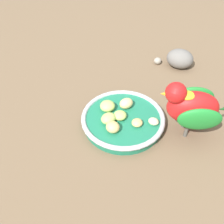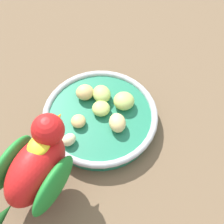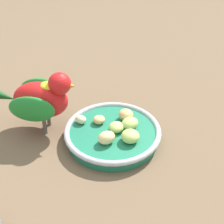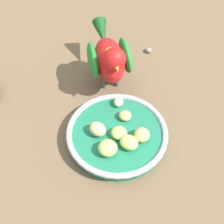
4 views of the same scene
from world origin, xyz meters
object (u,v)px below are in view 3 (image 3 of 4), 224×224
Objects in this scene: feeding_bowl at (113,134)px; apple_piece_6 at (130,123)px; apple_piece_0 at (131,136)px; apple_piece_5 at (99,120)px; apple_piece_1 at (126,115)px; apple_piece_3 at (107,138)px; apple_piece_4 at (116,127)px; parrot at (39,98)px; pebble_1 at (23,94)px; apple_piece_2 at (81,119)px.

apple_piece_6 reaches higher than feeding_bowl.
apple_piece_0 is 0.09m from apple_piece_5.
apple_piece_6 reaches higher than apple_piece_5.
apple_piece_1 reaches higher than apple_piece_5.
apple_piece_5 is at bearing -174.47° from apple_piece_6.
apple_piece_4 is at bearing 81.96° from apple_piece_3.
parrot is 12.23× the size of pebble_1.
pebble_1 is (-0.28, 0.12, -0.03)m from apple_piece_3.
apple_piece_2 reaches higher than feeding_bowl.
apple_piece_3 is at bearing -54.88° from apple_piece_5.
apple_piece_1 reaches higher than apple_piece_6.
apple_piece_3 reaches higher than apple_piece_1.
apple_piece_2 is 0.95× the size of apple_piece_5.
apple_piece_3 is at bearing -115.52° from apple_piece_6.
apple_piece_6 is at bearing 64.48° from apple_piece_3.
parrot is at bearing 172.34° from apple_piece_3.
apple_piece_3 is at bearing -28.82° from apple_piece_2.
apple_piece_4 is 0.05m from apple_piece_5.
apple_piece_3 is (-0.01, -0.09, 0.00)m from apple_piece_1.
feeding_bowl is 5.42× the size of apple_piece_6.
apple_piece_5 is at bearing 125.12° from apple_piece_3.
feeding_bowl is at bearing -23.54° from apple_piece_5.
apple_piece_1 is 0.05m from apple_piece_4.
apple_piece_4 is 0.03m from apple_piece_6.
parrot is (-0.16, 0.02, 0.05)m from apple_piece_3.
apple_piece_0 is at bearing -16.89° from pebble_1.
pebble_1 is (-0.24, 0.07, -0.03)m from apple_piece_5.
apple_piece_0 is at bearing -19.90° from feeding_bowl.
apple_piece_4 reaches higher than apple_piece_5.
apple_piece_4 is at bearing -97.94° from apple_piece_1.
feeding_bowl is 0.02m from apple_piece_4.
apple_piece_0 is 1.49× the size of apple_piece_2.
apple_piece_6 is 0.20m from parrot.
apple_piece_1 reaches higher than pebble_1.
apple_piece_4 reaches higher than apple_piece_2.
apple_piece_5 is 0.25m from pebble_1.
apple_piece_5 is (-0.08, 0.03, -0.00)m from apple_piece_0.
apple_piece_0 is 0.34m from pebble_1.
pebble_1 is (-0.32, 0.10, -0.03)m from apple_piece_0.
apple_piece_3 reaches higher than feeding_bowl.
apple_piece_0 reaches higher than feeding_bowl.
apple_piece_0 is 0.04m from apple_piece_4.
apple_piece_0 is 1.42× the size of apple_piece_5.
feeding_bowl is at bearing 91.96° from apple_piece_3.
apple_piece_4 reaches higher than pebble_1.
apple_piece_3 is 0.07m from apple_piece_5.
pebble_1 is (-0.28, 0.08, -0.01)m from feeding_bowl.
apple_piece_3 is 0.31m from pebble_1.
apple_piece_2 is 0.70× the size of apple_piece_3.
parrot is (-0.18, -0.07, 0.05)m from apple_piece_1.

